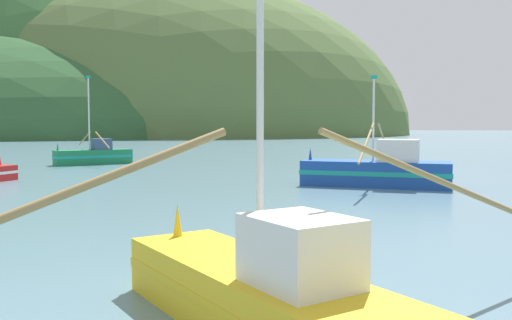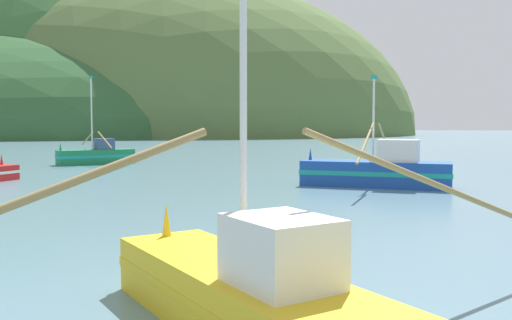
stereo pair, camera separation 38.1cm
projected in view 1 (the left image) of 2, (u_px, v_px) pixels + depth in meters
The scene contains 5 objects.
hill_mid_right at pixel (35, 135), 172.75m from camera, with size 120.07×96.05×103.99m, color #386633.
hill_mid_left at pixel (148, 134), 189.02m from camera, with size 172.11×137.68×103.60m, color #516B38.
fishing_boat_yellow at pixel (277, 301), 8.89m from camera, with size 10.50×9.21×7.42m.
fishing_boat_blue at pixel (378, 170), 31.22m from camera, with size 8.52×12.85×6.20m.
fishing_boat_green at pixel (94, 155), 48.07m from camera, with size 6.00×6.70×7.57m.
Camera 1 is at (3.52, 1.47, 3.52)m, focal length 39.20 mm.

